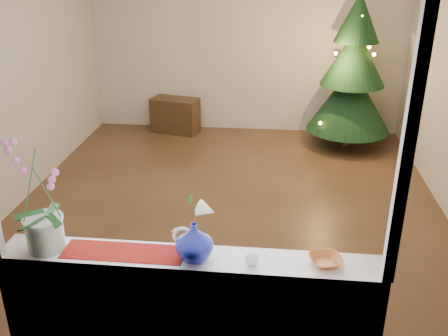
# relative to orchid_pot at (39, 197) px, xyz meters

# --- Properties ---
(ground) EXTENTS (5.00, 5.00, 0.00)m
(ground) POSITION_rel_orchid_pot_xyz_m (0.83, 2.37, -1.26)
(ground) COLOR #392617
(ground) RESTS_ON ground
(wall_back) EXTENTS (4.50, 0.10, 2.70)m
(wall_back) POSITION_rel_orchid_pot_xyz_m (0.83, 4.87, 0.09)
(wall_back) COLOR beige
(wall_back) RESTS_ON ground
(wall_front) EXTENTS (4.50, 0.10, 2.70)m
(wall_front) POSITION_rel_orchid_pot_xyz_m (0.83, -0.13, 0.09)
(wall_front) COLOR beige
(wall_front) RESTS_ON ground
(wall_left) EXTENTS (0.10, 5.00, 2.70)m
(wall_left) POSITION_rel_orchid_pot_xyz_m (-1.42, 2.37, 0.09)
(wall_left) COLOR beige
(wall_left) RESTS_ON ground
(window_apron) EXTENTS (2.20, 0.08, 0.88)m
(window_apron) POSITION_rel_orchid_pot_xyz_m (0.83, -0.09, -0.82)
(window_apron) COLOR white
(window_apron) RESTS_ON ground
(windowsill) EXTENTS (2.20, 0.26, 0.04)m
(windowsill) POSITION_rel_orchid_pot_xyz_m (0.83, 0.00, -0.36)
(windowsill) COLOR white
(windowsill) RESTS_ON window_apron
(window_frame) EXTENTS (2.22, 0.06, 1.60)m
(window_frame) POSITION_rel_orchid_pot_xyz_m (0.83, -0.10, 0.44)
(window_frame) COLOR white
(window_frame) RESTS_ON windowsill
(runner) EXTENTS (0.70, 0.20, 0.01)m
(runner) POSITION_rel_orchid_pot_xyz_m (0.45, 0.00, -0.33)
(runner) COLOR maroon
(runner) RESTS_ON windowsill
(orchid_pot) EXTENTS (0.23, 0.23, 0.67)m
(orchid_pot) POSITION_rel_orchid_pot_xyz_m (0.00, 0.00, 0.00)
(orchid_pot) COLOR beige
(orchid_pot) RESTS_ON windowsill
(swan) EXTENTS (0.22, 0.10, 0.19)m
(swan) POSITION_rel_orchid_pot_xyz_m (0.86, -0.01, -0.24)
(swan) COLOR silver
(swan) RESTS_ON windowsill
(blue_vase) EXTENTS (0.32, 0.32, 0.26)m
(blue_vase) POSITION_rel_orchid_pot_xyz_m (0.87, -0.01, -0.21)
(blue_vase) COLOR navy
(blue_vase) RESTS_ON windowsill
(lily) EXTENTS (0.14, 0.08, 0.19)m
(lily) POSITION_rel_orchid_pot_xyz_m (0.87, -0.01, 0.02)
(lily) COLOR white
(lily) RESTS_ON blue_vase
(paperweight) EXTENTS (0.10, 0.10, 0.08)m
(paperweight) POSITION_rel_orchid_pot_xyz_m (1.20, -0.04, -0.30)
(paperweight) COLOR silver
(paperweight) RESTS_ON windowsill
(amber_dish) EXTENTS (0.18, 0.18, 0.04)m
(amber_dish) POSITION_rel_orchid_pot_xyz_m (1.60, 0.01, -0.32)
(amber_dish) COLOR #AE5E25
(amber_dish) RESTS_ON windowsill
(xmas_tree) EXTENTS (1.35, 1.35, 2.05)m
(xmas_tree) POSITION_rel_orchid_pot_xyz_m (2.29, 4.32, -0.23)
(xmas_tree) COLOR black
(xmas_tree) RESTS_ON ground
(side_table) EXTENTS (0.74, 0.49, 0.51)m
(side_table) POSITION_rel_orchid_pot_xyz_m (-0.19, 4.62, -1.00)
(side_table) COLOR black
(side_table) RESTS_ON ground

